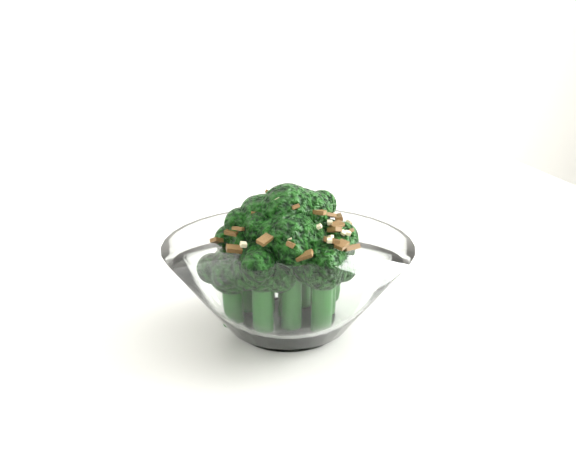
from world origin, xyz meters
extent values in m
cube|color=white|center=(-0.02, -0.01, 0.73)|extent=(1.26, 0.89, 0.04)
cylinder|color=white|center=(0.50, 0.37, 0.35)|extent=(0.04, 0.04, 0.71)
cylinder|color=white|center=(0.11, -0.12, 0.75)|extent=(0.08, 0.08, 0.01)
cylinder|color=#174F15|center=(0.11, -0.12, 0.80)|extent=(0.02, 0.02, 0.07)
sphere|color=#10430C|center=(0.11, -0.12, 0.84)|extent=(0.04, 0.04, 0.04)
cylinder|color=#174F15|center=(0.12, -0.11, 0.79)|extent=(0.02, 0.02, 0.07)
sphere|color=#10430C|center=(0.12, -0.11, 0.84)|extent=(0.04, 0.04, 0.04)
cylinder|color=#174F15|center=(0.09, -0.11, 0.79)|extent=(0.02, 0.02, 0.06)
sphere|color=#10430C|center=(0.09, -0.11, 0.83)|extent=(0.04, 0.04, 0.04)
cylinder|color=#174F15|center=(0.11, -0.14, 0.79)|extent=(0.02, 0.02, 0.06)
sphere|color=#10430C|center=(0.11, -0.14, 0.83)|extent=(0.04, 0.04, 0.04)
cylinder|color=#174F15|center=(0.14, -0.12, 0.79)|extent=(0.02, 0.02, 0.05)
sphere|color=#10430C|center=(0.14, -0.12, 0.82)|extent=(0.04, 0.04, 0.04)
cylinder|color=#174F15|center=(0.08, -0.11, 0.78)|extent=(0.02, 0.02, 0.05)
sphere|color=#10430C|center=(0.08, -0.11, 0.82)|extent=(0.04, 0.04, 0.04)
cylinder|color=#174F15|center=(0.13, -0.15, 0.78)|extent=(0.02, 0.02, 0.04)
sphere|color=#10430C|center=(0.13, -0.15, 0.81)|extent=(0.04, 0.04, 0.04)
cylinder|color=#174F15|center=(0.09, -0.15, 0.78)|extent=(0.02, 0.02, 0.04)
sphere|color=#10430C|center=(0.09, -0.15, 0.81)|extent=(0.04, 0.04, 0.04)
cylinder|color=#174F15|center=(0.14, -0.10, 0.78)|extent=(0.02, 0.02, 0.04)
sphere|color=#10430C|center=(0.14, -0.10, 0.80)|extent=(0.03, 0.03, 0.03)
cylinder|color=#174F15|center=(0.06, -0.13, 0.78)|extent=(0.02, 0.02, 0.03)
sphere|color=#10430C|center=(0.06, -0.13, 0.80)|extent=(0.04, 0.04, 0.04)
cylinder|color=#174F15|center=(0.11, -0.08, 0.78)|extent=(0.02, 0.02, 0.04)
sphere|color=#10430C|center=(0.11, -0.08, 0.81)|extent=(0.03, 0.03, 0.03)
cylinder|color=#174F15|center=(0.13, -0.10, 0.78)|extent=(0.02, 0.02, 0.05)
sphere|color=#10430C|center=(0.13, -0.10, 0.82)|extent=(0.04, 0.04, 0.04)
cylinder|color=#174F15|center=(0.09, -0.10, 0.78)|extent=(0.02, 0.02, 0.04)
sphere|color=#10430C|center=(0.09, -0.10, 0.81)|extent=(0.04, 0.04, 0.04)
cube|color=brown|center=(0.09, -0.16, 0.84)|extent=(0.01, 0.01, 0.01)
cube|color=brown|center=(0.09, -0.12, 0.85)|extent=(0.01, 0.01, 0.00)
cube|color=brown|center=(0.15, -0.10, 0.83)|extent=(0.01, 0.01, 0.01)
cube|color=brown|center=(0.08, -0.12, 0.85)|extent=(0.01, 0.01, 0.01)
cube|color=brown|center=(0.15, -0.15, 0.83)|extent=(0.01, 0.01, 0.01)
cube|color=brown|center=(0.13, -0.14, 0.85)|extent=(0.01, 0.01, 0.00)
cube|color=brown|center=(0.07, -0.12, 0.83)|extent=(0.01, 0.01, 0.00)
cube|color=brown|center=(0.12, -0.08, 0.83)|extent=(0.01, 0.01, 0.01)
cube|color=brown|center=(0.10, -0.13, 0.85)|extent=(0.01, 0.01, 0.00)
cube|color=brown|center=(0.15, -0.11, 0.83)|extent=(0.01, 0.01, 0.00)
cube|color=brown|center=(0.09, -0.08, 0.83)|extent=(0.01, 0.01, 0.01)
cube|color=brown|center=(0.13, -0.08, 0.83)|extent=(0.01, 0.01, 0.01)
cube|color=brown|center=(0.11, -0.14, 0.85)|extent=(0.01, 0.01, 0.01)
cube|color=brown|center=(0.14, -0.15, 0.84)|extent=(0.01, 0.01, 0.01)
cube|color=brown|center=(0.05, -0.12, 0.82)|extent=(0.01, 0.01, 0.01)
cube|color=brown|center=(0.10, -0.15, 0.85)|extent=(0.01, 0.01, 0.01)
cube|color=brown|center=(0.07, -0.15, 0.83)|extent=(0.01, 0.01, 0.01)
cube|color=brown|center=(0.14, -0.14, 0.84)|extent=(0.01, 0.01, 0.00)
cube|color=brown|center=(0.11, -0.16, 0.83)|extent=(0.01, 0.01, 0.01)
cube|color=brown|center=(0.13, -0.16, 0.83)|extent=(0.01, 0.01, 0.01)
cube|color=brown|center=(0.14, -0.16, 0.83)|extent=(0.01, 0.01, 0.01)
cube|color=brown|center=(0.13, -0.13, 0.84)|extent=(0.01, 0.01, 0.01)
cube|color=brown|center=(0.10, -0.12, 0.86)|extent=(0.01, 0.01, 0.01)
cube|color=brown|center=(0.10, -0.12, 0.86)|extent=(0.01, 0.01, 0.01)
cube|color=brown|center=(0.14, -0.13, 0.84)|extent=(0.01, 0.01, 0.00)
cube|color=brown|center=(0.12, -0.11, 0.85)|extent=(0.01, 0.01, 0.01)
cube|color=brown|center=(0.15, -0.13, 0.83)|extent=(0.01, 0.01, 0.01)
cube|color=brown|center=(0.07, -0.14, 0.84)|extent=(0.01, 0.01, 0.01)
cube|color=brown|center=(0.10, -0.13, 0.85)|extent=(0.01, 0.01, 0.01)
cube|color=brown|center=(0.11, -0.17, 0.83)|extent=(0.01, 0.01, 0.01)
cube|color=brown|center=(0.09, -0.10, 0.84)|extent=(0.01, 0.01, 0.01)
cube|color=brown|center=(0.08, -0.12, 0.85)|extent=(0.01, 0.01, 0.00)
cube|color=beige|center=(0.13, -0.15, 0.84)|extent=(0.00, 0.00, 0.00)
cube|color=beige|center=(0.13, -0.16, 0.84)|extent=(0.00, 0.00, 0.00)
cube|color=beige|center=(0.14, -0.11, 0.84)|extent=(0.00, 0.00, 0.00)
cube|color=beige|center=(0.14, -0.10, 0.84)|extent=(0.00, 0.00, 0.00)
cube|color=beige|center=(0.11, -0.11, 0.86)|extent=(0.00, 0.00, 0.00)
cube|color=beige|center=(0.11, -0.12, 0.86)|extent=(0.00, 0.00, 0.00)
cube|color=beige|center=(0.10, -0.13, 0.86)|extent=(0.00, 0.00, 0.00)
cube|color=beige|center=(0.13, -0.12, 0.85)|extent=(0.00, 0.00, 0.00)
cube|color=beige|center=(0.14, -0.09, 0.84)|extent=(0.01, 0.01, 0.00)
cube|color=beige|center=(0.11, -0.16, 0.84)|extent=(0.00, 0.00, 0.00)
cube|color=beige|center=(0.10, -0.11, 0.86)|extent=(0.00, 0.01, 0.00)
cube|color=beige|center=(0.12, -0.10, 0.85)|extent=(0.01, 0.01, 0.00)
cube|color=beige|center=(0.14, -0.14, 0.84)|extent=(0.00, 0.00, 0.00)
cube|color=beige|center=(0.08, -0.08, 0.83)|extent=(0.01, 0.01, 0.00)
cube|color=beige|center=(0.08, -0.12, 0.84)|extent=(0.00, 0.00, 0.00)
cube|color=beige|center=(0.12, -0.16, 0.84)|extent=(0.00, 0.00, 0.00)
cube|color=beige|center=(0.07, -0.15, 0.83)|extent=(0.01, 0.01, 0.00)
cube|color=beige|center=(0.10, -0.10, 0.85)|extent=(0.00, 0.00, 0.00)
cube|color=beige|center=(0.07, -0.09, 0.83)|extent=(0.01, 0.01, 0.00)
cube|color=beige|center=(0.13, -0.09, 0.83)|extent=(0.01, 0.00, 0.00)
cube|color=beige|center=(0.14, -0.14, 0.84)|extent=(0.01, 0.01, 0.00)
cube|color=beige|center=(0.09, -0.11, 0.85)|extent=(0.00, 0.01, 0.00)
cube|color=beige|center=(0.12, -0.12, 0.85)|extent=(0.00, 0.00, 0.00)
cube|color=beige|center=(0.15, -0.11, 0.83)|extent=(0.01, 0.01, 0.01)
cube|color=beige|center=(0.13, -0.16, 0.84)|extent=(0.00, 0.00, 0.00)
cube|color=beige|center=(0.14, -0.14, 0.83)|extent=(0.01, 0.00, 0.00)
cube|color=beige|center=(0.10, -0.16, 0.84)|extent=(0.00, 0.00, 0.00)
cube|color=beige|center=(0.15, -0.14, 0.83)|extent=(0.00, 0.00, 0.00)
camera|label=1|loc=(0.05, -0.57, 0.98)|focal=40.00mm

